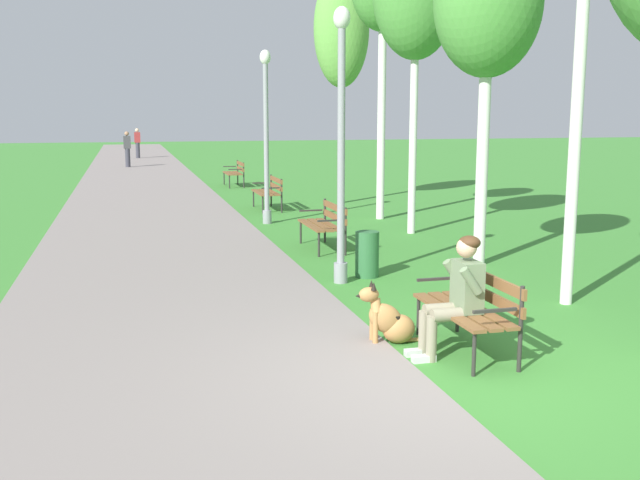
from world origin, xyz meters
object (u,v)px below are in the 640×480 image
park_bench_near (471,304)px  person_seated_on_near_bench (457,291)px  birch_tree_third (488,4)px  pedestrian_further_distant (138,143)px  park_bench_mid (325,221)px  lamp_post_mid (266,135)px  birch_tree_sixth (341,31)px  pedestrian_distant (127,149)px  litter_bin (367,254)px  lamp_post_near (341,144)px  park_bench_furthest (235,171)px  dog_shepherd (390,320)px  park_bench_far (269,190)px

park_bench_near → person_seated_on_near_bench: size_ratio=1.20×
birch_tree_third → pedestrian_further_distant: 31.29m
park_bench_mid → lamp_post_mid: (-0.44, 3.40, 1.47)m
birch_tree_sixth → pedestrian_distant: birch_tree_sixth is taller
litter_bin → lamp_post_mid: bearing=94.5°
park_bench_mid → lamp_post_near: 3.12m
park_bench_mid → person_seated_on_near_bench: bearing=-92.5°
park_bench_furthest → birch_tree_sixth: 7.15m
park_bench_furthest → park_bench_near: bearing=-90.5°
park_bench_near → lamp_post_mid: lamp_post_mid is taller
dog_shepherd → birch_tree_sixth: (3.05, 12.30, 4.38)m
person_seated_on_near_bench → litter_bin: person_seated_on_near_bench is taller
person_seated_on_near_bench → pedestrian_further_distant: 34.99m
park_bench_near → litter_bin: 3.67m
park_bench_far → person_seated_on_near_bench: person_seated_on_near_bench is taller
park_bench_mid → lamp_post_mid: 3.73m
dog_shepherd → birch_tree_sixth: size_ratio=0.13×
lamp_post_near → birch_tree_sixth: (2.74, 9.37, 2.61)m
park_bench_near → lamp_post_near: (-0.42, 3.39, 1.52)m
birch_tree_sixth → birch_tree_third: bearing=-91.1°
dog_shepherd → pedestrian_distant: 27.62m
park_bench_near → dog_shepherd: (-0.73, 0.46, -0.25)m
litter_bin → park_bench_far: bearing=89.6°
lamp_post_near → lamp_post_mid: size_ratio=1.03×
park_bench_near → pedestrian_distant: size_ratio=0.91×
birch_tree_third → pedestrian_further_distant: size_ratio=3.26×
lamp_post_near → litter_bin: size_ratio=5.61×
park_bench_furthest → lamp_post_mid: size_ratio=0.39×
dog_shepherd → pedestrian_distant: size_ratio=0.50×
pedestrian_distant → park_bench_mid: bearing=-81.2°
litter_bin → pedestrian_distant: (-3.42, 24.29, 0.49)m
person_seated_on_near_bench → pedestrian_distant: (-3.13, 28.04, 0.16)m
park_bench_near → lamp_post_mid: size_ratio=0.39×
person_seated_on_near_bench → litter_bin: size_ratio=1.79×
lamp_post_near → pedestrian_further_distant: 31.53m
park_bench_mid → birch_tree_sixth: bearing=71.4°
dog_shepherd → lamp_post_mid: (0.35, 9.01, 1.73)m
person_seated_on_near_bench → pedestrian_distant: pedestrian_distant is taller
lamp_post_mid → pedestrian_distant: 18.76m
person_seated_on_near_bench → park_bench_near: bearing=23.9°
park_bench_near → birch_tree_third: size_ratio=0.28×
lamp_post_near → pedestrian_distant: (-2.92, 24.56, -1.19)m
person_seated_on_near_bench → birch_tree_sixth: size_ratio=0.20×
park_bench_mid → lamp_post_near: lamp_post_near is taller
park_bench_near → park_bench_far: same height
birch_tree_third → pedestrian_further_distant: bearing=99.1°
park_bench_near → litter_bin: (0.08, 3.66, -0.16)m
park_bench_far → dog_shepherd: (-0.86, -11.38, -0.25)m
park_bench_near → person_seated_on_near_bench: 0.28m
pedestrian_further_distant → lamp_post_near: bearing=-85.7°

